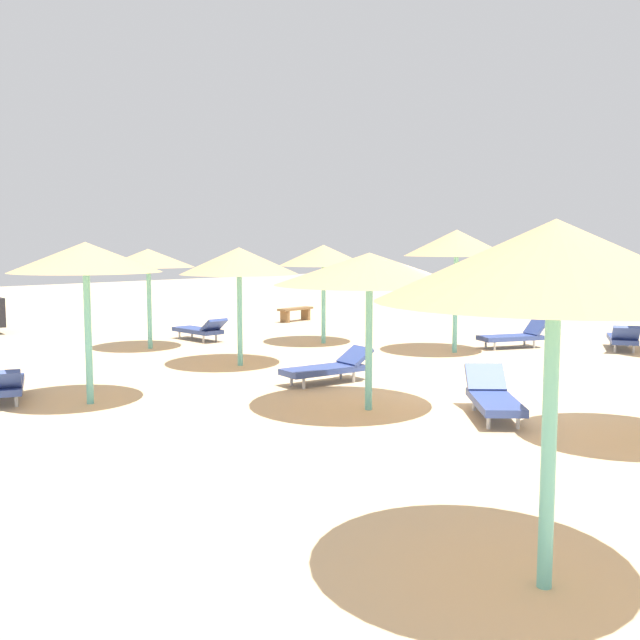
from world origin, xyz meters
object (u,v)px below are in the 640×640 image
at_px(parasol_2, 369,269).
at_px(lounger_3, 493,398).
at_px(lounger_1, 3,384).
at_px(lounger_4, 623,338).
at_px(lounger_0, 515,336).
at_px(parasol_6, 239,261).
at_px(parasol_1, 86,258).
at_px(lounger_5, 200,330).
at_px(parasol_5, 148,259).
at_px(bench_0, 295,312).
at_px(parasol_9, 324,256).
at_px(parasol_0, 457,244).
at_px(lounger_2, 329,367).
at_px(parasol_8, 555,262).

xyz_separation_m(parasol_2, lounger_3, (0.97, -1.78, -2.03)).
relative_size(lounger_1, lounger_4, 1.01).
bearing_deg(lounger_0, parasol_6, 155.73).
xyz_separation_m(parasol_1, lounger_5, (6.32, 5.32, -2.21)).
distance_m(parasol_1, parasol_5, 6.67).
relative_size(parasol_6, lounger_4, 1.36).
relative_size(lounger_0, lounger_4, 0.98).
distance_m(parasol_6, bench_0, 9.72).
height_order(parasol_1, bench_0, parasol_1).
distance_m(parasol_9, bench_0, 6.20).
height_order(lounger_0, lounger_5, lounger_0).
bearing_deg(lounger_1, parasol_9, 7.22).
relative_size(parasol_9, bench_0, 1.80).
height_order(lounger_5, bench_0, lounger_5).
distance_m(parasol_0, lounger_1, 10.99).
bearing_deg(parasol_5, parasol_0, -50.99).
xyz_separation_m(parasol_1, lounger_3, (3.99, -5.55, -2.21)).
height_order(parasol_0, lounger_4, parasol_0).
xyz_separation_m(parasol_0, lounger_5, (-3.13, 6.54, -2.44)).
bearing_deg(parasol_1, lounger_3, -54.31).
relative_size(parasol_1, lounger_1, 1.41).
height_order(lounger_0, lounger_1, lounger_0).
xyz_separation_m(parasol_9, lounger_5, (-2.04, 2.94, -2.12)).
relative_size(lounger_0, lounger_2, 0.97).
bearing_deg(lounger_1, bench_0, 24.64).
height_order(lounger_1, lounger_5, lounger_1).
bearing_deg(parasol_2, parasol_1, 128.68).
xyz_separation_m(lounger_0, lounger_2, (-7.01, 0.21, -0.01)).
xyz_separation_m(lounger_3, lounger_5, (2.34, 10.87, -0.00)).
bearing_deg(parasol_8, lounger_2, 54.73).
bearing_deg(parasol_0, lounger_3, -141.57).
bearing_deg(lounger_0, lounger_5, 124.27).
height_order(parasol_5, lounger_3, parasol_5).
bearing_deg(lounger_2, parasol_2, -120.66).
distance_m(parasol_2, parasol_8, 6.39).
height_order(parasol_6, bench_0, parasol_6).
distance_m(parasol_8, parasol_9, 14.52).
relative_size(parasol_0, parasol_2, 0.99).
distance_m(lounger_0, bench_0, 9.01).
bearing_deg(parasol_1, parasol_2, -51.32).
xyz_separation_m(parasol_2, parasol_6, (1.35, 4.96, 0.03)).
bearing_deg(parasol_6, lounger_1, 179.99).
height_order(parasol_6, parasol_9, parasol_9).
relative_size(parasol_2, parasol_6, 1.18).
bearing_deg(lounger_0, lounger_1, 165.77).
distance_m(parasol_6, lounger_4, 10.22).
bearing_deg(lounger_2, parasol_0, 5.26).
bearing_deg(lounger_0, parasol_0, 158.92).
bearing_deg(parasol_2, parasol_0, 21.63).
height_order(lounger_0, lounger_2, lounger_0).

